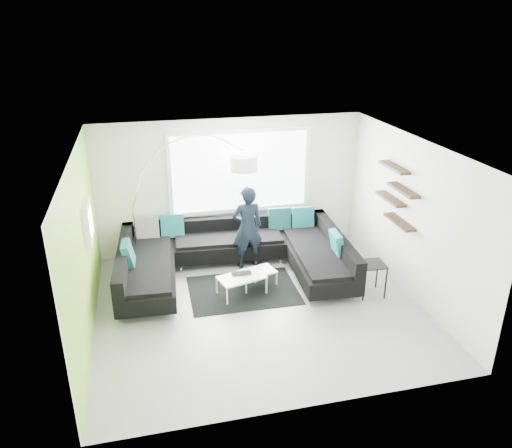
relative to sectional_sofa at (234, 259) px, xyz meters
The scene contains 9 objects.
ground 1.19m from the sectional_sofa, 78.89° to the right, with size 5.50×5.50×0.00m, color gray.
room_shell 1.69m from the sectional_sofa, 74.16° to the right, with size 5.54×5.04×2.82m.
sectional_sofa is the anchor object (origin of this frame).
rug 0.66m from the sectional_sofa, 83.07° to the right, with size 1.96×1.43×0.01m, color black.
coffee_table 0.59m from the sectional_sofa, 70.02° to the right, with size 1.07×0.62×0.35m, color silver.
arc_lamp 2.18m from the sectional_sofa, 154.32° to the left, with size 2.46×0.84×2.63m, color silver, non-canonical shape.
side_table 2.55m from the sectional_sofa, 27.18° to the right, with size 0.45×0.45×0.61m, color black.
person 0.69m from the sectional_sofa, 48.66° to the left, with size 0.64×0.45×1.68m, color black.
laptop 0.58m from the sectional_sofa, 86.74° to the right, with size 0.36×0.23×0.03m, color black.
Camera 1 is at (-1.77, -7.23, 4.65)m, focal length 35.00 mm.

